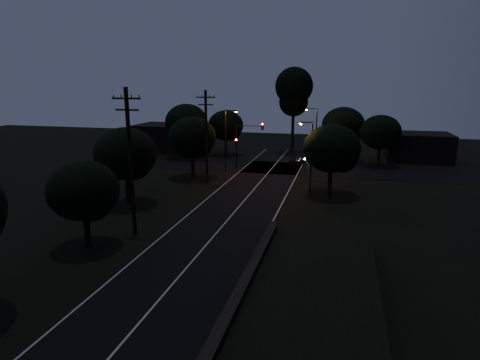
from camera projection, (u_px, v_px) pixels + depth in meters
The scene contains 22 objects.
road_surface at pixel (256, 187), 44.44m from camera, with size 60.00×70.00×0.03m.
retaining_wall at pixel (297, 358), 15.96m from camera, with size 6.93×26.00×1.60m.
utility_pole_mid at pixel (130, 160), 29.36m from camera, with size 2.20×0.30×11.00m.
utility_pole_far at pixel (206, 135), 45.42m from camera, with size 2.20×0.30×10.50m.
tree_left_b at pixel (85, 193), 27.30m from camera, with size 4.85×4.85×6.17m.
tree_left_c at pixel (127, 155), 37.11m from camera, with size 5.79×5.79×7.31m.
tree_left_d at pixel (193, 139), 47.91m from camera, with size 5.81×5.81×7.38m.
tree_far_nw at pixel (227, 126), 63.14m from camera, with size 5.59×5.59×7.08m.
tree_far_w at pixel (188, 123), 60.38m from camera, with size 6.45×6.45×8.22m.
tree_far_ne at pixel (345, 126), 58.67m from camera, with size 6.21×6.21×7.86m.
tree_far_e at pixel (382, 133), 54.78m from camera, with size 5.55×5.55×7.04m.
tree_right_a at pixel (334, 150), 40.18m from camera, with size 5.72×5.72×7.27m.
tall_pine at pixel (294, 91), 64.33m from camera, with size 6.06×6.06×13.76m.
building_left at pixel (167, 137), 68.40m from camera, with size 10.00×8.00×4.40m, color black.
building_right at pixel (418, 147), 59.74m from camera, with size 9.00×7.00×4.00m, color black.
signal_left at pixel (236, 148), 53.23m from camera, with size 0.28×0.35×4.10m.
signal_right at pixel (306, 151), 51.01m from camera, with size 0.28×0.35×4.10m.
signal_mast at pixel (249, 137), 52.47m from camera, with size 3.70×0.35×6.25m.
streetlight_a at pixel (227, 136), 51.10m from camera, with size 1.66×0.26×8.00m.
streetlight_b at pixel (315, 133), 54.19m from camera, with size 1.66×0.26×8.00m.
streetlight_c at pixel (310, 152), 40.95m from camera, with size 1.46×0.26×7.50m.
car at pixel (297, 161), 56.42m from camera, with size 1.41×3.50×1.19m, color black.
Camera 1 is at (8.96, -10.96, 11.29)m, focal length 30.00 mm.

